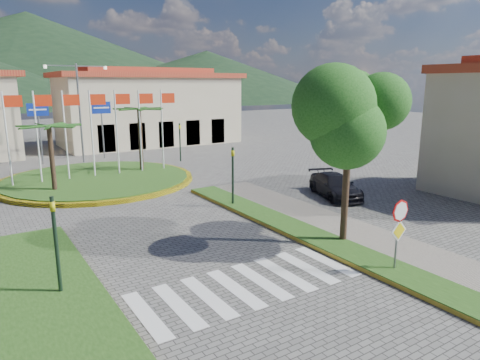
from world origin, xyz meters
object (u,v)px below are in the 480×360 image
stop_sign (399,224)px  car_side_right (335,186)px  roundabout_island (97,179)px  car_dark_b (103,144)px  deciduous_tree (350,117)px

stop_sign → car_side_right: size_ratio=0.59×
roundabout_island → car_dark_b: bearing=72.8°
car_side_right → roundabout_island: bearing=152.5°
car_dark_b → car_side_right: (6.57, -24.38, -0.02)m
roundabout_island → car_side_right: (10.57, -11.46, 0.48)m
deciduous_tree → car_dark_b: bearing=92.9°
roundabout_island → car_side_right: roundabout_island is taller
deciduous_tree → stop_sign: bearing=-101.2°
car_side_right → stop_sign: bearing=-103.7°
stop_sign → deciduous_tree: 4.59m
roundabout_island → stop_sign: 20.69m
stop_sign → deciduous_tree: (0.60, 3.04, 3.38)m
car_dark_b → car_side_right: 25.25m
car_dark_b → car_side_right: size_ratio=0.91×
deciduous_tree → car_dark_b: size_ratio=1.66×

